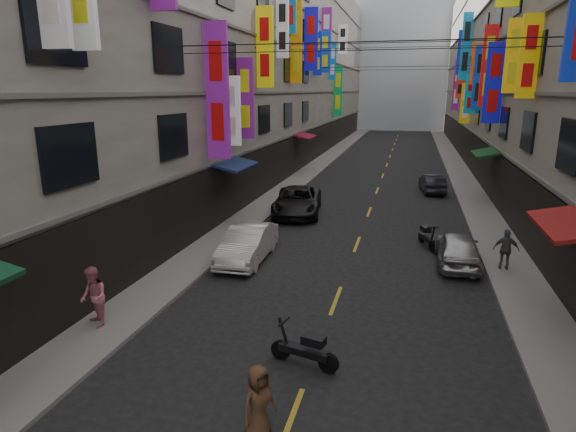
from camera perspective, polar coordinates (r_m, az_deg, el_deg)
The scene contains 18 objects.
sidewalk_left at distance 39.55m, azimuth 2.43°, elevation 5.24°, with size 2.00×90.00×0.12m, color slate.
sidewalk_right at distance 38.92m, azimuth 20.03°, elevation 4.21°, with size 2.00×90.00×0.12m, color slate.
building_row_left at distance 40.78m, azimuth -6.15°, elevation 18.74°, with size 10.14×90.00×19.00m.
building_row_right at distance 39.57m, azimuth 30.32°, elevation 17.05°, with size 10.14×90.00×19.00m.
haze_block at distance 88.32m, azimuth 13.61°, elevation 17.17°, with size 18.00×8.00×22.00m, color silver.
shop_signage at distance 31.83m, azimuth 10.95°, elevation 19.23°, with size 14.00×55.00×12.01m.
street_awnings at distance 22.70m, azimuth 5.84°, elevation 5.65°, with size 13.99×35.20×0.41m.
overhead_cables at distance 26.36m, azimuth 10.45°, elevation 19.39°, with size 14.00×38.04×1.24m.
lane_markings at distance 35.83m, azimuth 10.86°, elevation 3.91°, with size 0.12×80.20×0.01m.
scooter_crossing at distance 12.09m, azimuth 2.06°, elevation -15.55°, with size 1.78×0.68×1.14m.
scooter_far_right at distance 21.44m, azimuth 16.15°, elevation -2.42°, with size 0.79×1.74×1.14m.
car_left_mid at distance 18.98m, azimuth -4.83°, elevation -3.28°, with size 1.46×4.20×1.38m, color silver.
car_left_far at distance 26.01m, azimuth 1.12°, elevation 1.77°, with size 2.40×5.20×1.45m, color black.
car_right_mid at distance 19.57m, azimuth 19.45°, elevation -3.65°, with size 1.55×3.85×1.31m, color #B5B6BA.
car_right_far at distance 33.05m, azimuth 16.73°, elevation 3.72°, with size 1.28×3.68×1.21m, color #25262D.
pedestrian_lfar at distance 14.53m, azimuth -22.06°, elevation -8.90°, with size 0.84×0.57×1.72m, color #D87281.
pedestrian_rfar at distance 19.38m, azimuth 24.43°, elevation -3.62°, with size 0.89×0.51×1.53m, color #535456.
pedestrian_crossing at distance 9.80m, azimuth -3.49°, elevation -21.28°, with size 0.76×0.52×1.55m, color #533521.
Camera 1 is at (2.03, 3.82, 6.52)m, focal length 30.00 mm.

